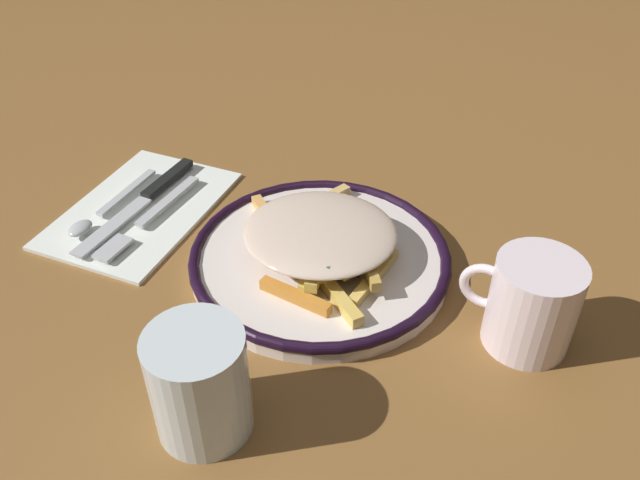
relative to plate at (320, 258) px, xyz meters
name	(u,v)px	position (x,y,z in m)	size (l,w,h in m)	color
ground_plane	(320,267)	(0.00, 0.00, -0.01)	(2.60, 2.60, 0.00)	brown
plate	(320,258)	(0.00, 0.00, 0.00)	(0.28, 0.28, 0.02)	silver
fries_heap	(323,241)	(-0.01, 0.00, 0.03)	(0.22, 0.22, 0.04)	#E0B565
napkin	(138,209)	(0.24, 0.00, -0.01)	(0.15, 0.23, 0.01)	white
fork	(150,216)	(0.21, 0.02, 0.00)	(0.02, 0.18, 0.01)	silver
knife	(147,196)	(0.24, -0.02, 0.00)	(0.02, 0.21, 0.01)	black
spoon	(99,213)	(0.27, 0.04, 0.00)	(0.02, 0.15, 0.01)	silver
water_glass	(202,385)	(0.00, 0.22, 0.04)	(0.08, 0.08, 0.10)	silver
coffee_mug	(531,304)	(-0.22, 0.01, 0.03)	(0.11, 0.08, 0.09)	white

